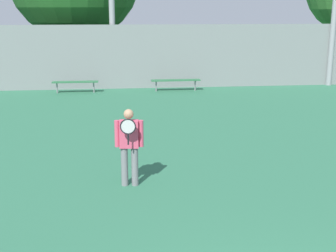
{
  "coord_description": "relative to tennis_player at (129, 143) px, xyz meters",
  "views": [
    {
      "loc": [
        -2.09,
        -3.89,
        3.54
      ],
      "look_at": [
        -0.92,
        6.41,
        0.93
      ],
      "focal_mm": 50.0,
      "sensor_mm": 36.0,
      "label": 1
    }
  ],
  "objects": [
    {
      "name": "tennis_player",
      "position": [
        0.0,
        0.0,
        0.0
      ],
      "size": [
        0.58,
        0.42,
        1.6
      ],
      "rotation": [
        0.0,
        0.0,
        -0.09
      ],
      "color": "slate",
      "rests_on": "ground_plane"
    },
    {
      "name": "back_fence",
      "position": [
        1.85,
        12.13,
        0.52
      ],
      "size": [
        29.18,
        0.06,
        2.86
      ],
      "color": "gray",
      "rests_on": "ground_plane"
    },
    {
      "name": "bench_courtside_near",
      "position": [
        2.4,
        11.2,
        -0.45
      ],
      "size": [
        2.17,
        0.4,
        0.5
      ],
      "color": "#28663D",
      "rests_on": "ground_plane"
    },
    {
      "name": "bench_courtside_far",
      "position": [
        -1.97,
        11.2,
        -0.46
      ],
      "size": [
        1.96,
        0.4,
        0.5
      ],
      "color": "#28663D",
      "rests_on": "ground_plane"
    }
  ]
}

